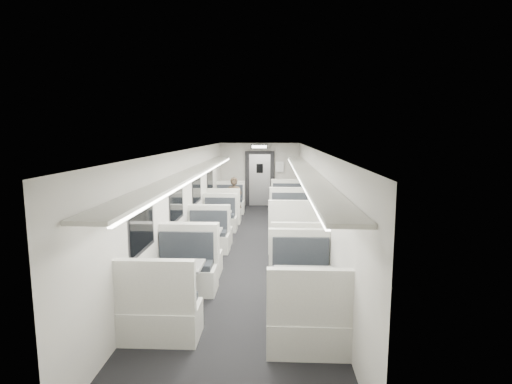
# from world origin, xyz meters

# --- Properties ---
(room) EXTENTS (3.24, 12.24, 2.64)m
(room) POSITION_xyz_m (0.00, 0.00, 1.20)
(room) COLOR black
(room) RESTS_ON ground
(booth_left_a) EXTENTS (1.02, 2.07, 1.11)m
(booth_left_a) POSITION_xyz_m (-1.00, 3.74, 0.37)
(booth_left_a) COLOR silver
(booth_left_a) RESTS_ON room
(booth_left_b) EXTENTS (0.98, 1.98, 1.06)m
(booth_left_b) POSITION_xyz_m (-1.00, 1.22, 0.35)
(booth_left_b) COLOR silver
(booth_left_b) RESTS_ON room
(booth_left_c) EXTENTS (1.00, 2.03, 1.08)m
(booth_left_c) POSITION_xyz_m (-1.00, -0.80, 0.36)
(booth_left_c) COLOR silver
(booth_left_c) RESTS_ON room
(booth_left_d) EXTENTS (1.09, 2.20, 1.18)m
(booth_left_d) POSITION_xyz_m (-1.00, -3.28, 0.39)
(booth_left_d) COLOR silver
(booth_left_d) RESTS_ON room
(booth_right_a) EXTENTS (1.11, 2.25, 1.20)m
(booth_right_a) POSITION_xyz_m (1.00, 3.42, 0.40)
(booth_right_a) COLOR silver
(booth_right_a) RESTS_ON room
(booth_right_b) EXTENTS (1.16, 2.35, 1.26)m
(booth_right_b) POSITION_xyz_m (1.00, 0.93, 0.42)
(booth_right_b) COLOR silver
(booth_right_b) RESTS_ON room
(booth_right_c) EXTENTS (1.01, 2.04, 1.09)m
(booth_right_c) POSITION_xyz_m (1.00, -0.74, 0.36)
(booth_right_c) COLOR silver
(booth_right_c) RESTS_ON room
(booth_right_d) EXTENTS (1.07, 2.18, 1.16)m
(booth_right_d) POSITION_xyz_m (1.00, -3.51, 0.39)
(booth_right_d) COLOR silver
(booth_right_d) RESTS_ON room
(passenger) EXTENTS (0.57, 0.43, 1.41)m
(passenger) POSITION_xyz_m (-0.70, 3.17, 0.70)
(passenger) COLOR black
(passenger) RESTS_ON room
(window_a) EXTENTS (0.02, 1.18, 0.84)m
(window_a) POSITION_xyz_m (-1.49, 3.40, 1.35)
(window_a) COLOR black
(window_a) RESTS_ON room
(window_b) EXTENTS (0.02, 1.18, 0.84)m
(window_b) POSITION_xyz_m (-1.49, 1.20, 1.35)
(window_b) COLOR black
(window_b) RESTS_ON room
(window_c) EXTENTS (0.02, 1.18, 0.84)m
(window_c) POSITION_xyz_m (-1.49, -1.00, 1.35)
(window_c) COLOR black
(window_c) RESTS_ON room
(window_d) EXTENTS (0.02, 1.18, 0.84)m
(window_d) POSITION_xyz_m (-1.49, -3.20, 1.35)
(window_d) COLOR black
(window_d) RESTS_ON room
(luggage_rack_left) EXTENTS (0.46, 10.40, 0.09)m
(luggage_rack_left) POSITION_xyz_m (-1.24, -0.30, 1.92)
(luggage_rack_left) COLOR silver
(luggage_rack_left) RESTS_ON room
(luggage_rack_right) EXTENTS (0.46, 10.40, 0.09)m
(luggage_rack_right) POSITION_xyz_m (1.24, -0.30, 1.92)
(luggage_rack_right) COLOR silver
(luggage_rack_right) RESTS_ON room
(vestibule_door) EXTENTS (1.10, 0.13, 2.10)m
(vestibule_door) POSITION_xyz_m (0.00, 5.93, 1.04)
(vestibule_door) COLOR black
(vestibule_door) RESTS_ON room
(exit_sign) EXTENTS (0.62, 0.12, 0.16)m
(exit_sign) POSITION_xyz_m (0.00, 5.44, 2.28)
(exit_sign) COLOR black
(exit_sign) RESTS_ON room
(wall_notice) EXTENTS (0.32, 0.02, 0.40)m
(wall_notice) POSITION_xyz_m (0.75, 5.92, 1.50)
(wall_notice) COLOR white
(wall_notice) RESTS_ON room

